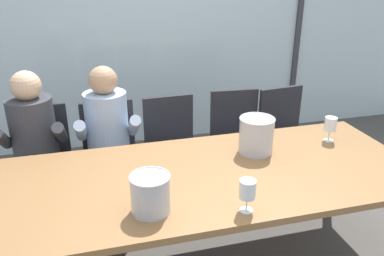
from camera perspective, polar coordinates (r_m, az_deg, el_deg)
The scene contains 16 objects.
ground at distance 3.51m, azimuth -2.76°, elevation -9.37°, with size 14.00×14.00×0.00m, color #4C4742.
window_glass_panel at distance 4.18m, azimuth -6.72°, elevation 14.89°, with size 7.78×0.03×2.60m, color silver.
window_mullion_right at distance 4.74m, azimuth 15.53°, elevation 15.18°, with size 0.06×0.06×2.60m, color #38383D.
hillside_vineyard at distance 8.33m, azimuth -11.06°, elevation 15.65°, with size 13.78×2.40×1.76m, color #568942.
dining_table at distance 2.33m, azimuth 2.23°, elevation -8.06°, with size 2.58×1.04×0.74m.
chair_near_curtain at distance 3.20m, azimuth -21.22°, elevation -3.72°, with size 0.45×0.45×0.89m.
chair_left_of_center at distance 3.13m, azimuth -11.96°, elevation -3.11°, with size 0.45×0.45×0.89m.
chair_center at distance 3.19m, azimuth -2.98°, elevation -2.16°, with size 0.46×0.46×0.89m.
chair_right_of_center at distance 3.36m, azimuth 6.61°, elevation -0.91°, with size 0.47×0.47×0.89m.
chair_near_window_right at distance 3.51m, azimuth 13.62°, elevation -0.38°, with size 0.49×0.49×0.89m.
person_charcoal_jacket at distance 2.98m, azimuth -22.36°, elevation -2.19°, with size 0.46×0.61×1.21m.
person_pale_blue_shirt at distance 2.94m, azimuth -12.27°, elevation -1.20°, with size 0.46×0.61×1.21m.
ice_bucket_primary at distance 2.53m, azimuth 9.50°, elevation -0.98°, with size 0.23×0.23×0.24m.
ice_bucket_secondary at distance 1.93m, azimuth -6.19°, elevation -9.56°, with size 0.20×0.20×0.20m.
wine_glass_by_left_taster at distance 1.93m, azimuth 8.22°, elevation -9.16°, with size 0.08×0.08×0.17m.
wine_glass_near_bucket at distance 2.83m, azimuth 19.82°, elevation 0.41°, with size 0.08×0.08×0.17m.
Camera 1 is at (-0.60, -1.91, 1.87)m, focal length 36.01 mm.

